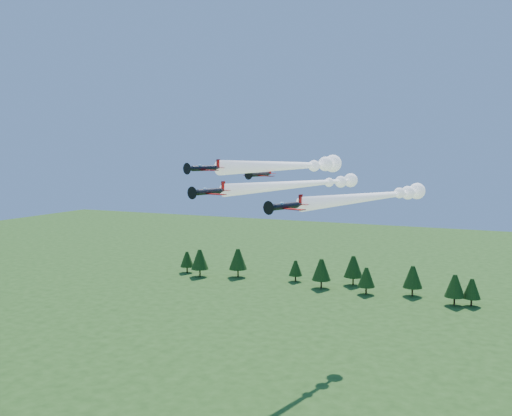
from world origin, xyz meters
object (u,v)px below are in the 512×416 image
at_px(plane_lead, 295,166).
at_px(plane_slot, 260,174).
at_px(plane_left, 306,184).
at_px(plane_right, 377,196).

xyz_separation_m(plane_lead, plane_slot, (-4.17, -7.68, -1.47)).
distance_m(plane_lead, plane_left, 23.71).
bearing_deg(plane_slot, plane_lead, 74.83).
bearing_deg(plane_left, plane_right, -16.57).
distance_m(plane_lead, plane_right, 18.83).
height_order(plane_lead, plane_right, plane_lead).
relative_size(plane_right, plane_slot, 7.09).
xyz_separation_m(plane_left, plane_slot, (1.53, -30.19, 3.35)).
bearing_deg(plane_right, plane_left, 168.37).
relative_size(plane_left, plane_slot, 8.47).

